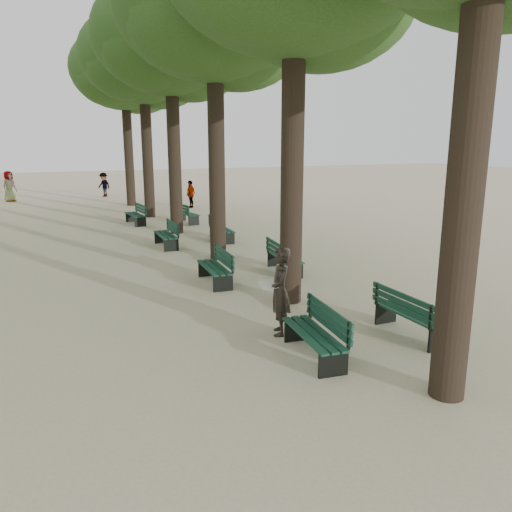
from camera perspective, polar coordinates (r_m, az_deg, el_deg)
name	(u,v)px	position (r m, az deg, el deg)	size (l,w,h in m)	color
ground	(295,361)	(8.96, 4.52, -11.86)	(120.00, 120.00, 0.00)	#C5BB95
tree_central_2	(214,6)	(16.52, -4.83, 26.60)	(6.00, 6.00, 9.95)	#33261C
tree_central_3	(170,37)	(21.18, -9.80, 23.43)	(6.00, 6.00, 9.95)	#33261C
tree_central_4	(143,57)	(25.97, -12.82, 21.34)	(6.00, 6.00, 9.95)	#33261C
tree_central_5	(124,70)	(30.83, -14.85, 19.87)	(6.00, 6.00, 9.95)	#33261C
bench_left_0	(314,343)	(9.02, 6.62, -9.84)	(0.79, 1.86, 0.92)	black
bench_left_1	(215,274)	(13.49, -4.75, -2.02)	(0.70, 1.84, 0.92)	black
bench_left_2	(166,240)	(18.35, -10.25, 1.85)	(0.62, 1.81, 0.92)	black
bench_left_3	(136,218)	(23.73, -13.60, 4.20)	(0.70, 1.84, 0.92)	black
bench_right_0	(411,323)	(10.35, 17.33, -7.30)	(0.59, 1.81, 0.92)	black
bench_right_1	(285,263)	(14.61, 3.29, -0.82)	(0.80, 1.86, 0.92)	black
bench_right_2	(222,234)	(19.28, -3.93, 2.57)	(0.69, 1.83, 0.92)	black
bench_right_3	(187,217)	(23.63, -7.89, 4.41)	(0.76, 1.85, 0.92)	black
man_with_map	(280,291)	(9.81, 2.74, -4.07)	(0.73, 0.79, 1.76)	black
pedestrian_c	(191,194)	(29.01, -7.47, 7.03)	(0.92, 0.31, 1.57)	#262628
pedestrian_d	(9,186)	(35.33, -26.37, 7.15)	(0.94, 0.39, 1.93)	#262628
pedestrian_b	(104,185)	(36.12, -16.99, 7.80)	(1.06, 0.33, 1.64)	#262628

